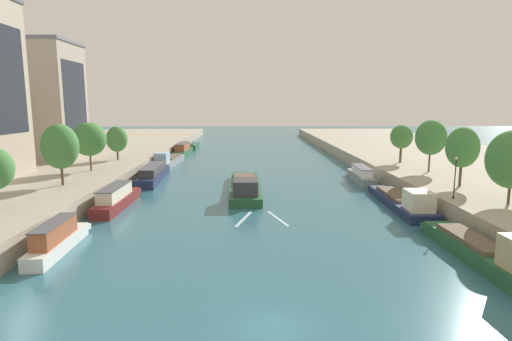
% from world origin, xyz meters
% --- Properties ---
extents(ground_plane, '(400.00, 400.00, 0.00)m').
position_xyz_m(ground_plane, '(0.00, 0.00, 0.00)').
color(ground_plane, '#2D6070').
extents(quay_left, '(36.00, 170.00, 2.32)m').
position_xyz_m(quay_left, '(-36.77, 55.00, 1.16)').
color(quay_left, '#A89E89').
rests_on(quay_left, ground).
extents(quay_right, '(36.00, 170.00, 2.32)m').
position_xyz_m(quay_right, '(36.77, 55.00, 1.16)').
color(quay_right, '#A89E89').
rests_on(quay_right, ground).
extents(barge_midriver, '(4.40, 20.58, 2.86)m').
position_xyz_m(barge_midriver, '(-1.71, 34.68, 0.86)').
color(barge_midriver, '#235633').
rests_on(barge_midriver, ground).
extents(wake_behind_barge, '(5.60, 5.93, 0.03)m').
position_xyz_m(wake_behind_barge, '(0.06, 21.43, 0.01)').
color(wake_behind_barge, '#A0CCD6').
rests_on(wake_behind_barge, ground).
extents(moored_boat_left_end, '(2.06, 10.25, 2.64)m').
position_xyz_m(moored_boat_left_end, '(-17.00, 12.06, 1.10)').
color(moored_boat_left_end, silver).
rests_on(moored_boat_left_end, ground).
extents(moored_boat_left_upstream, '(2.37, 12.62, 2.72)m').
position_xyz_m(moored_boat_left_upstream, '(-16.67, 26.54, 1.14)').
color(moored_boat_left_upstream, maroon).
rests_on(moored_boat_left_upstream, ground).
extents(moored_boat_left_lone, '(3.31, 16.21, 2.54)m').
position_xyz_m(moored_boat_left_lone, '(-16.26, 43.70, 1.07)').
color(moored_boat_left_lone, '#1E284C').
rests_on(moored_boat_left_lone, ground).
extents(moored_boat_left_near, '(3.80, 17.05, 3.06)m').
position_xyz_m(moored_boat_left_near, '(-17.14, 60.36, 0.93)').
color(moored_boat_left_near, gray).
rests_on(moored_boat_left_near, ground).
extents(moored_boat_left_downstream, '(2.98, 14.08, 2.80)m').
position_xyz_m(moored_boat_left_downstream, '(-16.86, 77.74, 1.17)').
color(moored_boat_left_downstream, '#235633').
rests_on(moored_boat_left_downstream, ground).
extents(moored_boat_left_gap_after, '(2.21, 11.00, 2.29)m').
position_xyz_m(moored_boat_left_gap_after, '(-16.19, 92.30, 0.63)').
color(moored_boat_left_gap_after, '#235633').
rests_on(moored_boat_left_gap_after, ground).
extents(moored_boat_right_end, '(2.93, 14.91, 3.41)m').
position_xyz_m(moored_boat_right_end, '(16.63, 8.65, 1.00)').
color(moored_boat_right_end, '#235633').
rests_on(moored_boat_right_end, ground).
extents(moored_boat_right_near, '(3.80, 16.86, 3.04)m').
position_xyz_m(moored_boat_right_near, '(16.81, 25.64, 0.88)').
color(moored_boat_right_near, '#1E284C').
rests_on(moored_boat_right_near, ground).
extents(moored_boat_right_second, '(2.44, 12.15, 2.52)m').
position_xyz_m(moored_boat_right_second, '(16.31, 41.91, 1.06)').
color(moored_boat_right_second, gray).
rests_on(moored_boat_right_second, ground).
extents(tree_left_past_mid, '(4.27, 4.27, 7.38)m').
position_xyz_m(tree_left_past_mid, '(-23.67, 28.46, 7.02)').
color(tree_left_past_mid, brown).
rests_on(tree_left_past_mid, quay_left).
extents(tree_left_by_lamp, '(4.79, 4.79, 7.06)m').
position_xyz_m(tree_left_by_lamp, '(-24.37, 39.41, 6.94)').
color(tree_left_by_lamp, brown).
rests_on(tree_left_by_lamp, quay_left).
extents(tree_left_nearest, '(3.65, 3.65, 5.85)m').
position_xyz_m(tree_left_nearest, '(-24.15, 51.35, 5.94)').
color(tree_left_nearest, brown).
rests_on(tree_left_nearest, quay_left).
extents(tree_right_midway, '(4.78, 4.78, 7.28)m').
position_xyz_m(tree_right_midway, '(24.27, 18.07, 6.75)').
color(tree_right_midway, brown).
rests_on(tree_right_midway, quay_right).
extents(tree_right_distant, '(3.76, 3.76, 7.07)m').
position_xyz_m(tree_right_distant, '(23.96, 26.86, 6.98)').
color(tree_right_distant, brown).
rests_on(tree_right_distant, quay_right).
extents(tree_right_end_of_row, '(4.32, 4.32, 7.48)m').
position_xyz_m(tree_right_end_of_row, '(24.91, 37.48, 7.28)').
color(tree_right_end_of_row, brown).
rests_on(tree_right_end_of_row, quay_right).
extents(tree_right_by_lamp, '(3.65, 3.65, 6.29)m').
position_xyz_m(tree_right_by_lamp, '(24.29, 47.08, 6.61)').
color(tree_right_by_lamp, brown).
rests_on(tree_right_by_lamp, quay_right).
extents(lamppost_right_bank, '(0.28, 0.28, 4.35)m').
position_xyz_m(lamppost_right_bank, '(20.08, 20.55, 4.72)').
color(lamppost_right_bank, black).
rests_on(lamppost_right_bank, quay_right).
extents(building_left_corner, '(14.62, 11.91, 20.48)m').
position_xyz_m(building_left_corner, '(-38.69, 53.10, 12.58)').
color(building_left_corner, '#A89989').
rests_on(building_left_corner, quay_left).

